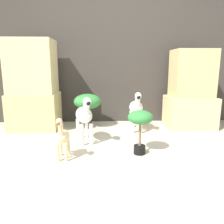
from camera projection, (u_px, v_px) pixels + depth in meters
ground_plane at (119, 160)px, 2.37m from camera, size 14.00×14.00×0.00m
wall_back at (112, 60)px, 3.84m from camera, size 6.40×0.08×2.20m
rock_pillar_left at (33, 87)px, 3.42m from camera, size 0.74×0.57×1.39m
rock_pillar_right at (191, 93)px, 3.54m from camera, size 0.74×0.57×1.25m
zebra_right at (136, 108)px, 3.34m from camera, size 0.22×0.56×0.63m
zebra_left at (84, 116)px, 2.84m from camera, size 0.31×0.56×0.63m
giraffe_figurine at (62, 137)px, 2.33m from camera, size 0.14×0.34×0.49m
potted_palm_front at (140, 122)px, 2.45m from camera, size 0.29×0.29×0.51m
potted_palm_back at (88, 102)px, 3.50m from camera, size 0.44×0.44×0.56m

